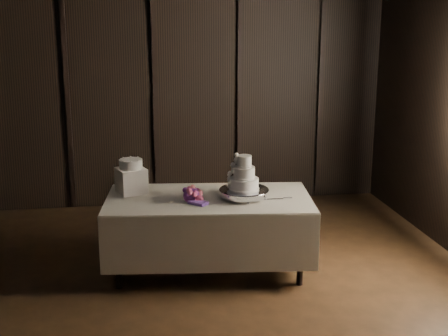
# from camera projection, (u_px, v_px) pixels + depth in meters

# --- Properties ---
(room) EXTENTS (6.08, 7.08, 3.08)m
(room) POSITION_uv_depth(u_px,v_px,m) (178.00, 152.00, 4.66)
(room) COLOR black
(room) RESTS_ON ground
(display_table) EXTENTS (2.09, 1.26, 0.76)m
(display_table) POSITION_uv_depth(u_px,v_px,m) (209.00, 231.00, 6.14)
(display_table) COLOR silver
(display_table) RESTS_ON ground
(cake_stand) EXTENTS (0.62, 0.62, 0.09)m
(cake_stand) POSITION_uv_depth(u_px,v_px,m) (244.00, 194.00, 6.02)
(cake_stand) COLOR silver
(cake_stand) RESTS_ON display_table
(wedding_cake) EXTENTS (0.32, 0.28, 0.34)m
(wedding_cake) POSITION_uv_depth(u_px,v_px,m) (242.00, 177.00, 5.96)
(wedding_cake) COLOR white
(wedding_cake) RESTS_ON cake_stand
(bouquet) EXTENTS (0.48, 0.48, 0.19)m
(bouquet) POSITION_uv_depth(u_px,v_px,m) (191.00, 194.00, 5.94)
(bouquet) COLOR #BE4266
(bouquet) RESTS_ON display_table
(box_pedestal) EXTENTS (0.33, 0.33, 0.25)m
(box_pedestal) POSITION_uv_depth(u_px,v_px,m) (131.00, 181.00, 6.18)
(box_pedestal) COLOR white
(box_pedestal) RESTS_ON display_table
(small_cake) EXTENTS (0.27, 0.27, 0.09)m
(small_cake) POSITION_uv_depth(u_px,v_px,m) (131.00, 164.00, 6.14)
(small_cake) COLOR white
(small_cake) RESTS_ON box_pedestal
(cake_knife) EXTENTS (0.37, 0.04, 0.01)m
(cake_knife) POSITION_uv_depth(u_px,v_px,m) (269.00, 199.00, 5.98)
(cake_knife) COLOR silver
(cake_knife) RESTS_ON display_table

